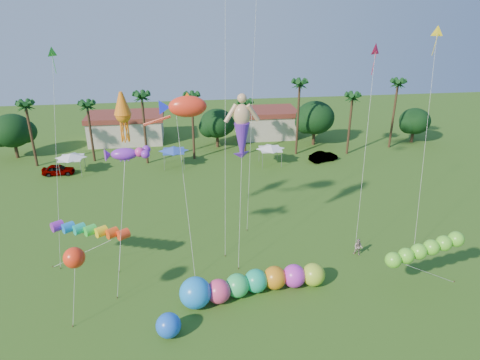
{
  "coord_description": "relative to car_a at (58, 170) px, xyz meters",
  "views": [
    {
      "loc": [
        -4.33,
        -21.94,
        22.87
      ],
      "look_at": [
        0.0,
        10.0,
        9.0
      ],
      "focal_mm": 32.0,
      "sensor_mm": 36.0,
      "label": 1
    }
  ],
  "objects": [
    {
      "name": "car_b",
      "position": [
        38.21,
        0.19,
        -0.0
      ],
      "size": [
        4.65,
        2.89,
        1.45
      ],
      "primitive_type": "imported",
      "rotation": [
        0.0,
        0.0,
        1.9
      ],
      "color": "#4C4C54",
      "rests_on": "ground"
    },
    {
      "name": "ground",
      "position": [
        21.99,
        -36.05,
        -0.73
      ],
      "size": [
        160.0,
        160.0,
        0.0
      ],
      "primitive_type": "plane",
      "color": "#285116",
      "rests_on": "ground"
    },
    {
      "name": "fish_kite",
      "position": [
        18.07,
        -20.72,
        13.26
      ],
      "size": [
        5.21,
        6.94,
        15.04
      ],
      "color": "#FF351C",
      "rests_on": "ground"
    },
    {
      "name": "tree_line",
      "position": [
        25.55,
        7.95,
        3.55
      ],
      "size": [
        69.46,
        8.91,
        11.0
      ],
      "color": "#3A2819",
      "rests_on": "ground"
    },
    {
      "name": "delta_kite_yellow",
      "position": [
        39.71,
        -21.87,
        18.91
      ],
      "size": [
        1.21,
        3.44,
        20.62
      ],
      "color": "yellow",
      "rests_on": "ground"
    },
    {
      "name": "squid_kite",
      "position": [
        12.35,
        -19.88,
        12.45
      ],
      "size": [
        2.21,
        5.84,
        15.37
      ],
      "color": "orange",
      "rests_on": "ground"
    },
    {
      "name": "green_worm",
      "position": [
        33.93,
        -30.64,
        2.46
      ],
      "size": [
        9.94,
        1.82,
        3.97
      ],
      "color": "#66D62F",
      "rests_on": "ground"
    },
    {
      "name": "lobster_kite",
      "position": [
        12.82,
        -24.94,
        10.58
      ],
      "size": [
        4.09,
        5.14,
        12.02
      ],
      "color": "purple",
      "rests_on": "ground"
    },
    {
      "name": "rainbow_tube",
      "position": [
        10.13,
        -24.12,
        2.81
      ],
      "size": [
        8.39,
        3.74,
        4.0
      ],
      "color": "#F03F1A",
      "rests_on": "ground"
    },
    {
      "name": "merman_kite",
      "position": [
        22.7,
        -22.02,
        11.21
      ],
      "size": [
        2.79,
        4.86,
        14.76
      ],
      "color": "tan",
      "rests_on": "ground"
    },
    {
      "name": "buildings_row",
      "position": [
        18.9,
        13.95,
        1.27
      ],
      "size": [
        35.0,
        7.0,
        4.0
      ],
      "color": "beige",
      "rests_on": "ground"
    },
    {
      "name": "car_a",
      "position": [
        0.0,
        0.0,
        0.0
      ],
      "size": [
        4.3,
        1.82,
        1.45
      ],
      "primitive_type": "imported",
      "rotation": [
        0.0,
        0.0,
        1.6
      ],
      "color": "#4C4C54",
      "rests_on": "ground"
    },
    {
      "name": "spectator_b",
      "position": [
        33.54,
        -24.92,
        0.12
      ],
      "size": [
        1.04,
        1.01,
        1.7
      ],
      "primitive_type": "imported",
      "rotation": [
        0.0,
        0.0,
        -0.65
      ],
      "color": "gray",
      "rests_on": "ground"
    },
    {
      "name": "tent_row",
      "position": [
        15.99,
        0.29,
        2.02
      ],
      "size": [
        31.0,
        4.0,
        0.6
      ],
      "color": "white",
      "rests_on": "ground"
    },
    {
      "name": "caterpillar_inflatable",
      "position": [
        22.26,
        -29.37,
        0.34
      ],
      "size": [
        12.56,
        3.95,
        2.55
      ],
      "rotation": [
        0.0,
        0.0,
        0.16
      ],
      "color": "#ED3E75",
      "rests_on": "ground"
    },
    {
      "name": "orange_ball_kite",
      "position": [
        9.3,
        -30.54,
        4.81
      ],
      "size": [
        2.02,
        2.02,
        6.31
      ],
      "color": "#FF3314",
      "rests_on": "ground"
    },
    {
      "name": "blue_ball",
      "position": [
        15.77,
        -33.22,
        0.2
      ],
      "size": [
        1.84,
        1.84,
        1.84
      ],
      "primitive_type": "sphere",
      "color": "blue",
      "rests_on": "ground"
    },
    {
      "name": "delta_kite_green",
      "position": [
        7.15,
        -19.78,
        17.36
      ],
      "size": [
        1.87,
        4.28,
        19.1
      ],
      "color": "green",
      "rests_on": "ground"
    },
    {
      "name": "delta_kite_red",
      "position": [
        34.8,
        -20.77,
        17.51
      ],
      "size": [
        2.13,
        4.46,
        19.14
      ],
      "color": "red",
      "rests_on": "ground"
    }
  ]
}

